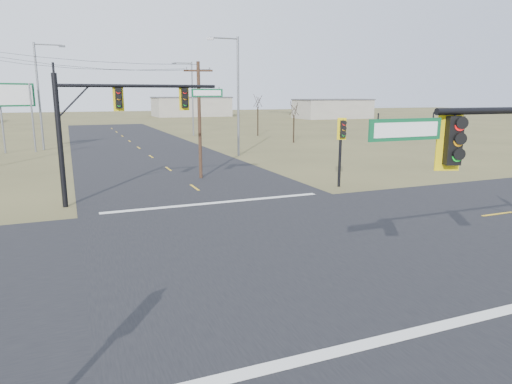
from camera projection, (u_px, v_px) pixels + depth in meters
ground at (274, 244)px, 17.79m from camera, size 320.00×320.00×0.00m
road_ew at (274, 244)px, 17.79m from camera, size 160.00×14.00×0.02m
road_ns at (274, 244)px, 17.79m from camera, size 14.00×160.00×0.02m
stop_bar_near at (403, 335)px, 11.00m from camera, size 12.00×0.40×0.01m
stop_bar_far at (216, 203)px, 24.57m from camera, size 12.00×0.40×0.01m
mast_arm_far at (120, 111)px, 23.89m from camera, size 8.84×0.41×6.78m
pedestal_signal_ne at (342, 137)px, 28.27m from camera, size 0.68×0.60×4.37m
utility_pole_near at (199, 118)px, 31.12m from camera, size 1.90×0.61×7.91m
highway_sign at (16, 104)px, 45.32m from camera, size 3.53×1.17×6.89m
streetlight_a at (236, 90)px, 42.51m from camera, size 3.07×0.47×10.95m
streetlight_b at (191, 95)px, 64.54m from camera, size 2.88×0.39×10.29m
streetlight_c at (41, 91)px, 47.36m from camera, size 3.07×0.37×10.99m
bare_tree_c at (294, 108)px, 55.11m from camera, size 2.66×2.66×5.30m
bare_tree_d at (258, 101)px, 64.43m from camera, size 3.03×3.03×6.15m
warehouse_mid at (191, 107)px, 126.09m from camera, size 20.00×12.00×5.00m
warehouse_right at (333, 109)px, 114.67m from camera, size 18.00×10.00×4.50m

